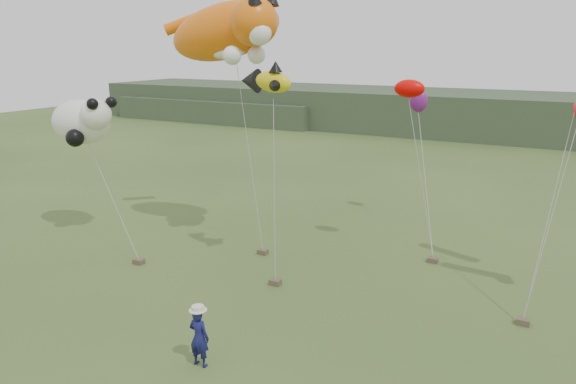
# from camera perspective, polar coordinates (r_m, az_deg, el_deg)

# --- Properties ---
(ground) EXTENTS (120.00, 120.00, 0.00)m
(ground) POSITION_cam_1_polar(r_m,az_deg,el_deg) (17.01, -3.66, -15.29)
(ground) COLOR #385123
(ground) RESTS_ON ground
(headland) EXTENTS (90.00, 13.00, 4.00)m
(headland) POSITION_cam_1_polar(r_m,az_deg,el_deg) (58.56, 17.43, 7.55)
(headland) COLOR #2D3D28
(headland) RESTS_ON ground
(festival_attendant) EXTENTS (0.61, 0.41, 1.68)m
(festival_attendant) POSITION_cam_1_polar(r_m,az_deg,el_deg) (15.85, -9.02, -14.38)
(festival_attendant) COLOR #15164E
(festival_attendant) RESTS_ON ground
(sandbag_anchors) EXTENTS (14.56, 6.07, 0.20)m
(sandbag_anchors) POSITION_cam_1_polar(r_m,az_deg,el_deg) (21.59, 3.07, -8.21)
(sandbag_anchors) COLOR brown
(sandbag_anchors) RESTS_ON ground
(cat_kite) EXTENTS (6.66, 3.56, 3.29)m
(cat_kite) POSITION_cam_1_polar(r_m,az_deg,el_deg) (23.91, -5.86, 16.02)
(cat_kite) COLOR orange
(cat_kite) RESTS_ON ground
(fish_kite) EXTENTS (2.29, 1.53, 1.19)m
(fish_kite) POSITION_cam_1_polar(r_m,az_deg,el_deg) (20.45, -2.40, 11.22)
(fish_kite) COLOR #D5C311
(fish_kite) RESTS_ON ground
(panda_kite) EXTENTS (3.49, 2.26, 2.17)m
(panda_kite) POSITION_cam_1_polar(r_m,az_deg,el_deg) (26.46, -20.11, 6.77)
(panda_kite) COLOR white
(panda_kite) RESTS_ON ground
(misc_kites) EXTENTS (2.01, 5.65, 1.82)m
(misc_kites) POSITION_cam_1_polar(r_m,az_deg,el_deg) (24.97, 12.70, 9.59)
(misc_kites) COLOR #E20301
(misc_kites) RESTS_ON ground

